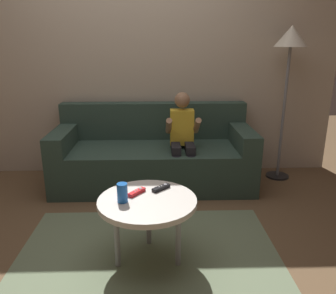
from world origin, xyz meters
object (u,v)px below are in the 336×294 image
coffee_table (147,205)px  game_remote_red_near_edge (137,192)px  couch (154,157)px  person_seated_on_couch (182,136)px  floor_lamp (290,48)px  game_remote_black_center (161,188)px  soda_can (122,193)px

coffee_table → game_remote_red_near_edge: 0.12m
couch → person_seated_on_couch: 0.42m
person_seated_on_couch → floor_lamp: (1.06, 0.28, 0.80)m
game_remote_black_center → floor_lamp: floor_lamp is taller
game_remote_red_near_edge → soda_can: soda_can is taller
game_remote_red_near_edge → soda_can: bearing=-126.0°
person_seated_on_couch → floor_lamp: 1.36m
person_seated_on_couch → coffee_table: person_seated_on_couch is taller
coffee_table → soda_can: size_ratio=5.17×
coffee_table → floor_lamp: floor_lamp is taller
game_remote_black_center → floor_lamp: (1.28, 1.29, 0.88)m
soda_can → game_remote_black_center: bearing=36.1°
floor_lamp → game_remote_red_near_edge: bearing=-136.7°
floor_lamp → coffee_table: bearing=-133.7°
game_remote_red_near_edge → soda_can: (-0.08, -0.11, 0.05)m
couch → soda_can: couch is taller
game_remote_red_near_edge → floor_lamp: size_ratio=0.09×
person_seated_on_couch → soda_can: bearing=-111.1°
couch → soda_can: (-0.18, -1.36, 0.23)m
person_seated_on_couch → soda_can: (-0.46, -1.18, -0.03)m
couch → person_seated_on_couch: size_ratio=2.06×
game_remote_red_near_edge → coffee_table: bearing=-47.7°
game_remote_red_near_edge → couch: bearing=85.4°
coffee_table → game_remote_red_near_edge: (-0.07, 0.08, 0.05)m
floor_lamp → person_seated_on_couch: bearing=-165.1°
person_seated_on_couch → game_remote_black_center: size_ratio=7.47×
couch → coffee_table: couch is taller
couch → person_seated_on_couch: person_seated_on_couch is taller
person_seated_on_couch → game_remote_black_center: person_seated_on_couch is taller
coffee_table → game_remote_black_center: game_remote_black_center is taller
game_remote_red_near_edge → game_remote_black_center: bearing=21.8°
person_seated_on_couch → game_remote_red_near_edge: size_ratio=7.17×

